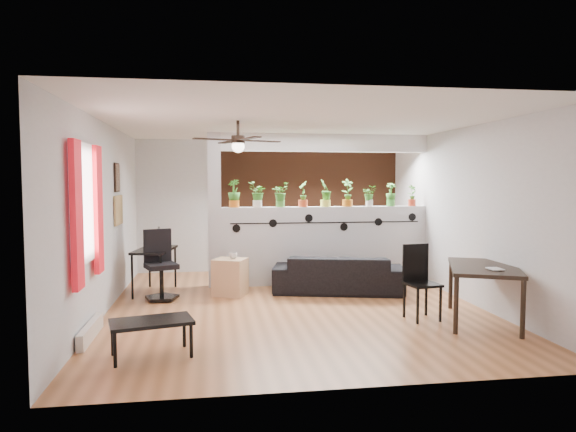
{
  "coord_description": "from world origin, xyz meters",
  "views": [
    {
      "loc": [
        -1.16,
        -7.21,
        1.8
      ],
      "look_at": [
        0.01,
        0.6,
        1.26
      ],
      "focal_mm": 32.0,
      "sensor_mm": 36.0,
      "label": 1
    }
  ],
  "objects_px": {
    "potted_plant_0": "(234,193)",
    "potted_plant_7": "(391,194)",
    "potted_plant_6": "(369,195)",
    "potted_plant_5": "(348,192)",
    "potted_plant_3": "(303,193)",
    "folding_chair": "(419,275)",
    "cup": "(233,256)",
    "sofa": "(338,274)",
    "office_chair": "(160,269)",
    "ceiling_fan": "(238,142)",
    "potted_plant_8": "(412,194)",
    "cube_shelf": "(230,277)",
    "computer_desk": "(155,253)",
    "potted_plant_1": "(257,194)",
    "coffee_table": "(151,324)",
    "dining_table": "(484,272)",
    "potted_plant_4": "(325,192)",
    "potted_plant_2": "(280,194)"
  },
  "relations": [
    {
      "from": "potted_plant_0",
      "to": "potted_plant_7",
      "type": "bearing_deg",
      "value": 0.0
    },
    {
      "from": "potted_plant_6",
      "to": "potted_plant_5",
      "type": "bearing_deg",
      "value": 180.0
    },
    {
      "from": "potted_plant_3",
      "to": "potted_plant_6",
      "type": "distance_m",
      "value": 1.19
    },
    {
      "from": "folding_chair",
      "to": "potted_plant_3",
      "type": "bearing_deg",
      "value": 114.85
    },
    {
      "from": "potted_plant_7",
      "to": "cup",
      "type": "height_order",
      "value": "potted_plant_7"
    },
    {
      "from": "sofa",
      "to": "office_chair",
      "type": "relative_size",
      "value": 1.89
    },
    {
      "from": "ceiling_fan",
      "to": "potted_plant_5",
      "type": "height_order",
      "value": "ceiling_fan"
    },
    {
      "from": "potted_plant_6",
      "to": "sofa",
      "type": "xyz_separation_m",
      "value": [
        -0.73,
        -0.72,
        -1.26
      ]
    },
    {
      "from": "potted_plant_8",
      "to": "potted_plant_7",
      "type": "bearing_deg",
      "value": 180.0
    },
    {
      "from": "potted_plant_5",
      "to": "ceiling_fan",
      "type": "bearing_deg",
      "value": -137.94
    },
    {
      "from": "potted_plant_8",
      "to": "cup",
      "type": "height_order",
      "value": "potted_plant_8"
    },
    {
      "from": "cube_shelf",
      "to": "computer_desk",
      "type": "distance_m",
      "value": 1.29
    },
    {
      "from": "potted_plant_0",
      "to": "potted_plant_1",
      "type": "height_order",
      "value": "potted_plant_0"
    },
    {
      "from": "potted_plant_3",
      "to": "cube_shelf",
      "type": "xyz_separation_m",
      "value": [
        -1.29,
        -0.69,
        -1.3
      ]
    },
    {
      "from": "ceiling_fan",
      "to": "potted_plant_3",
      "type": "height_order",
      "value": "ceiling_fan"
    },
    {
      "from": "cube_shelf",
      "to": "folding_chair",
      "type": "distance_m",
      "value": 2.96
    },
    {
      "from": "potted_plant_3",
      "to": "potted_plant_8",
      "type": "height_order",
      "value": "potted_plant_3"
    },
    {
      "from": "potted_plant_7",
      "to": "sofa",
      "type": "relative_size",
      "value": 0.21
    },
    {
      "from": "ceiling_fan",
      "to": "cup",
      "type": "height_order",
      "value": "ceiling_fan"
    },
    {
      "from": "cup",
      "to": "potted_plant_7",
      "type": "bearing_deg",
      "value": 13.82
    },
    {
      "from": "potted_plant_7",
      "to": "office_chair",
      "type": "bearing_deg",
      "value": -168.29
    },
    {
      "from": "potted_plant_0",
      "to": "cup",
      "type": "relative_size",
      "value": 3.68
    },
    {
      "from": "potted_plant_7",
      "to": "potted_plant_8",
      "type": "relative_size",
      "value": 1.06
    },
    {
      "from": "potted_plant_7",
      "to": "potted_plant_5",
      "type": "bearing_deg",
      "value": 180.0
    },
    {
      "from": "coffee_table",
      "to": "cup",
      "type": "bearing_deg",
      "value": 70.73
    },
    {
      "from": "computer_desk",
      "to": "dining_table",
      "type": "xyz_separation_m",
      "value": [
        4.32,
        -2.37,
        0.0
      ]
    },
    {
      "from": "potted_plant_4",
      "to": "cup",
      "type": "xyz_separation_m",
      "value": [
        -1.63,
        -0.69,
        -0.97
      ]
    },
    {
      "from": "ceiling_fan",
      "to": "potted_plant_2",
      "type": "bearing_deg",
      "value": 65.77
    },
    {
      "from": "potted_plant_0",
      "to": "potted_plant_5",
      "type": "height_order",
      "value": "potted_plant_5"
    },
    {
      "from": "cube_shelf",
      "to": "potted_plant_6",
      "type": "bearing_deg",
      "value": 39.15
    },
    {
      "from": "potted_plant_3",
      "to": "dining_table",
      "type": "xyz_separation_m",
      "value": [
        1.84,
        -2.71,
        -0.94
      ]
    },
    {
      "from": "potted_plant_8",
      "to": "cup",
      "type": "distance_m",
      "value": 3.41
    },
    {
      "from": "office_chair",
      "to": "potted_plant_4",
      "type": "bearing_deg",
      "value": 16.54
    },
    {
      "from": "potted_plant_0",
      "to": "potted_plant_5",
      "type": "distance_m",
      "value": 1.98
    },
    {
      "from": "folding_chair",
      "to": "coffee_table",
      "type": "height_order",
      "value": "folding_chair"
    },
    {
      "from": "potted_plant_0",
      "to": "dining_table",
      "type": "bearing_deg",
      "value": -41.8
    },
    {
      "from": "ceiling_fan",
      "to": "dining_table",
      "type": "relative_size",
      "value": 0.78
    },
    {
      "from": "potted_plant_4",
      "to": "coffee_table",
      "type": "relative_size",
      "value": 0.53
    },
    {
      "from": "cube_shelf",
      "to": "dining_table",
      "type": "height_order",
      "value": "dining_table"
    },
    {
      "from": "potted_plant_4",
      "to": "sofa",
      "type": "xyz_separation_m",
      "value": [
        0.06,
        -0.72,
        -1.31
      ]
    },
    {
      "from": "computer_desk",
      "to": "folding_chair",
      "type": "relative_size",
      "value": 1.09
    },
    {
      "from": "potted_plant_0",
      "to": "dining_table",
      "type": "distance_m",
      "value": 4.17
    },
    {
      "from": "cube_shelf",
      "to": "dining_table",
      "type": "bearing_deg",
      "value": -9.29
    },
    {
      "from": "potted_plant_3",
      "to": "potted_plant_7",
      "type": "distance_m",
      "value": 1.58
    },
    {
      "from": "potted_plant_5",
      "to": "potted_plant_6",
      "type": "bearing_deg",
      "value": -0.0
    },
    {
      "from": "potted_plant_5",
      "to": "dining_table",
      "type": "relative_size",
      "value": 0.32
    },
    {
      "from": "potted_plant_5",
      "to": "potted_plant_8",
      "type": "bearing_deg",
      "value": -0.0
    },
    {
      "from": "sofa",
      "to": "cube_shelf",
      "type": "distance_m",
      "value": 1.74
    },
    {
      "from": "potted_plant_8",
      "to": "office_chair",
      "type": "xyz_separation_m",
      "value": [
        -4.32,
        -0.81,
        -1.1
      ]
    },
    {
      "from": "potted_plant_8",
      "to": "dining_table",
      "type": "bearing_deg",
      "value": -92.75
    }
  ]
}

